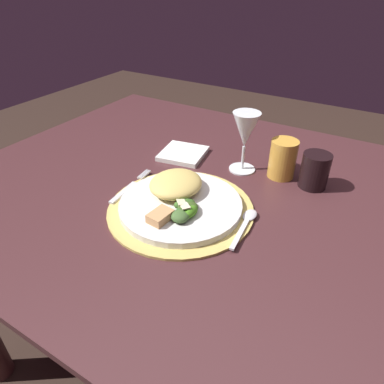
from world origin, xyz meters
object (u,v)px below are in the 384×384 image
at_px(dining_table, 220,243).
at_px(wine_glass, 245,132).
at_px(dinner_plate, 181,205).
at_px(napkin, 183,154).
at_px(amber_tumbler, 283,159).
at_px(fork, 129,187).
at_px(spoon, 247,221).
at_px(dark_tumbler, 315,171).

height_order(dining_table, wine_glass, wine_glass).
xyz_separation_m(dinner_plate, napkin, (-0.14, 0.23, -0.01)).
xyz_separation_m(napkin, amber_tumbler, (0.28, 0.03, 0.04)).
distance_m(dining_table, dinner_plate, 0.21).
relative_size(napkin, wine_glass, 0.76).
bearing_deg(napkin, amber_tumbler, 6.88).
relative_size(dinner_plate, fork, 1.66).
bearing_deg(fork, amber_tumbler, 41.29).
bearing_deg(dinner_plate, fork, 179.01).
distance_m(napkin, amber_tumbler, 0.29).
relative_size(fork, spoon, 1.17).
xyz_separation_m(fork, amber_tumbler, (0.30, 0.26, 0.04)).
xyz_separation_m(dinner_plate, spoon, (0.15, 0.03, -0.01)).
distance_m(dinner_plate, amber_tumbler, 0.30).
relative_size(dinner_plate, spoon, 1.94).
height_order(spoon, dark_tumbler, dark_tumbler).
distance_m(dining_table, napkin, 0.28).
bearing_deg(napkin, wine_glass, 4.02).
relative_size(spoon, wine_glass, 0.89).
bearing_deg(napkin, dark_tumbler, 4.18).
relative_size(fork, napkin, 1.36).
height_order(fork, amber_tumbler, amber_tumbler).
bearing_deg(dark_tumbler, wine_glass, -175.67).
distance_m(dinner_plate, dark_tumbler, 0.35).
relative_size(fork, amber_tumbler, 1.66).
xyz_separation_m(fork, dark_tumbler, (0.38, 0.25, 0.04)).
height_order(fork, napkin, napkin).
height_order(dining_table, amber_tumbler, amber_tumbler).
xyz_separation_m(spoon, napkin, (-0.29, 0.20, -0.00)).
bearing_deg(dining_table, amber_tumbler, 59.60).
height_order(dinner_plate, dark_tumbler, dark_tumbler).
relative_size(napkin, dark_tumbler, 1.38).
bearing_deg(amber_tumbler, dinner_plate, -118.66).
distance_m(dinner_plate, wine_glass, 0.26).
distance_m(spoon, napkin, 0.35).
bearing_deg(amber_tumbler, wine_glass, -168.03).
bearing_deg(fork, napkin, 86.34).
bearing_deg(spoon, wine_glass, 116.36).
xyz_separation_m(dining_table, napkin, (-0.19, 0.12, 0.17)).
height_order(dining_table, dinner_plate, dinner_plate).
distance_m(fork, wine_glass, 0.33).
bearing_deg(dining_table, wine_glass, 94.35).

